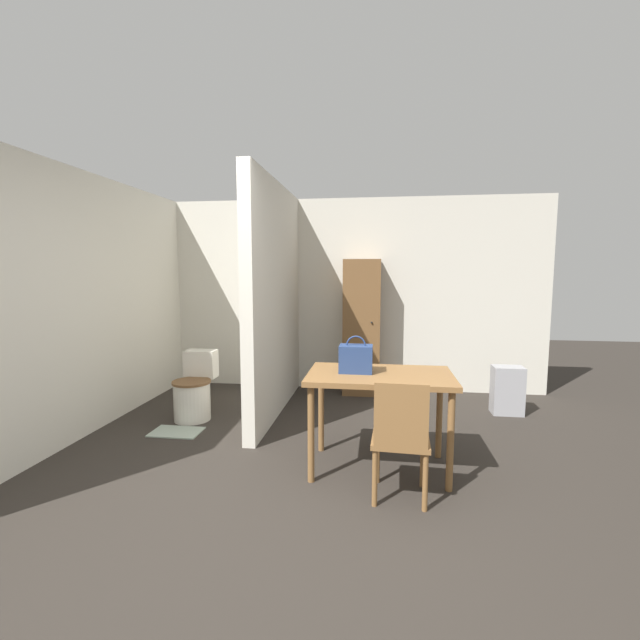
{
  "coord_description": "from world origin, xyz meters",
  "views": [
    {
      "loc": [
        0.56,
        -2.29,
        1.56
      ],
      "look_at": [
        0.01,
        1.71,
        1.1
      ],
      "focal_mm": 24.0,
      "sensor_mm": 36.0,
      "label": 1
    }
  ],
  "objects_px": {
    "dining_table": "(380,385)",
    "handbag": "(356,358)",
    "space_heater": "(507,390)",
    "wooden_chair": "(401,436)",
    "wooden_cabinet": "(362,327)",
    "toilet": "(194,391)"
  },
  "relations": [
    {
      "from": "wooden_chair",
      "to": "handbag",
      "type": "relative_size",
      "value": 2.93
    },
    {
      "from": "dining_table",
      "to": "wooden_chair",
      "type": "height_order",
      "value": "wooden_chair"
    },
    {
      "from": "dining_table",
      "to": "handbag",
      "type": "bearing_deg",
      "value": 175.7
    },
    {
      "from": "wooden_cabinet",
      "to": "space_heater",
      "type": "height_order",
      "value": "wooden_cabinet"
    },
    {
      "from": "handbag",
      "to": "space_heater",
      "type": "bearing_deg",
      "value": 43.6
    },
    {
      "from": "toilet",
      "to": "handbag",
      "type": "xyz_separation_m",
      "value": [
        1.76,
        -0.92,
        0.59
      ]
    },
    {
      "from": "dining_table",
      "to": "handbag",
      "type": "height_order",
      "value": "handbag"
    },
    {
      "from": "dining_table",
      "to": "space_heater",
      "type": "height_order",
      "value": "dining_table"
    },
    {
      "from": "wooden_chair",
      "to": "toilet",
      "type": "relative_size",
      "value": 1.22
    },
    {
      "from": "wooden_chair",
      "to": "dining_table",
      "type": "bearing_deg",
      "value": 109.69
    },
    {
      "from": "wooden_chair",
      "to": "toilet",
      "type": "height_order",
      "value": "wooden_chair"
    },
    {
      "from": "dining_table",
      "to": "space_heater",
      "type": "relative_size",
      "value": 2.11
    },
    {
      "from": "wooden_cabinet",
      "to": "handbag",
      "type": "bearing_deg",
      "value": -89.01
    },
    {
      "from": "toilet",
      "to": "wooden_chair",
      "type": "bearing_deg",
      "value": -33.81
    },
    {
      "from": "toilet",
      "to": "space_heater",
      "type": "height_order",
      "value": "toilet"
    },
    {
      "from": "handbag",
      "to": "toilet",
      "type": "bearing_deg",
      "value": 152.42
    },
    {
      "from": "dining_table",
      "to": "toilet",
      "type": "distance_m",
      "value": 2.2
    },
    {
      "from": "toilet",
      "to": "handbag",
      "type": "relative_size",
      "value": 2.4
    },
    {
      "from": "toilet",
      "to": "space_heater",
      "type": "bearing_deg",
      "value": 9.99
    },
    {
      "from": "dining_table",
      "to": "handbag",
      "type": "distance_m",
      "value": 0.28
    },
    {
      "from": "wooden_chair",
      "to": "wooden_cabinet",
      "type": "bearing_deg",
      "value": 100.92
    },
    {
      "from": "toilet",
      "to": "wooden_cabinet",
      "type": "relative_size",
      "value": 0.41
    }
  ]
}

